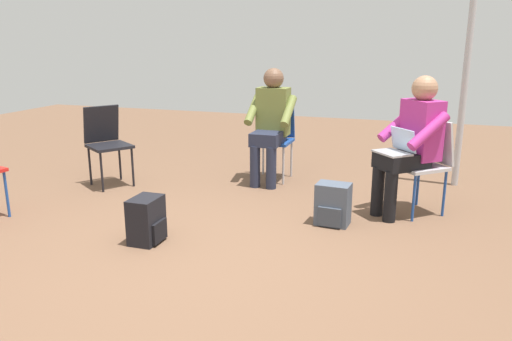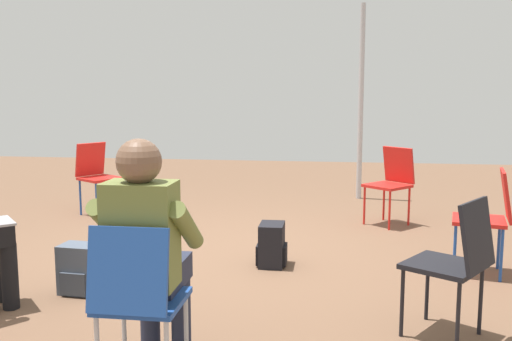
% 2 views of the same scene
% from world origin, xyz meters
% --- Properties ---
extents(ground_plane, '(14.00, 14.00, 0.00)m').
position_xyz_m(ground_plane, '(0.00, 0.00, 0.00)').
color(ground_plane, brown).
extents(chair_southwest, '(0.59, 0.58, 0.85)m').
position_xyz_m(chair_southwest, '(-1.50, -1.64, 0.50)').
color(chair_southwest, '#B7B7BC').
rests_on(chair_southwest, ground).
extents(chair_southeast, '(0.58, 0.57, 0.85)m').
position_xyz_m(chair_southeast, '(1.75, -1.50, 0.50)').
color(chair_southeast, black).
rests_on(chair_southeast, ground).
extents(chair_south, '(0.40, 0.44, 0.85)m').
position_xyz_m(chair_south, '(0.11, -2.33, 0.50)').
color(chair_south, '#1E4799').
rests_on(chair_south, ground).
extents(person_with_laptop, '(0.64, 0.63, 1.24)m').
position_xyz_m(person_with_laptop, '(-1.37, -1.52, 0.69)').
color(person_with_laptop, black).
rests_on(person_with_laptop, ground).
extents(person_in_olive, '(0.49, 0.52, 1.24)m').
position_xyz_m(person_in_olive, '(0.11, -2.17, 0.69)').
color(person_in_olive, '#23283D').
rests_on(person_in_olive, ground).
extents(backpack_near_laptop_user, '(0.25, 0.28, 0.36)m').
position_xyz_m(backpack_near_laptop_user, '(0.52, -0.22, 0.16)').
color(backpack_near_laptop_user, black).
rests_on(backpack_near_laptop_user, ground).
extents(backpack_by_empty_chair, '(0.30, 0.26, 0.36)m').
position_xyz_m(backpack_by_empty_chair, '(-0.78, -1.06, 0.16)').
color(backpack_by_empty_chair, '#475160').
rests_on(backpack_by_empty_chair, ground).
extents(tent_pole_near, '(0.07, 0.07, 2.40)m').
position_xyz_m(tent_pole_near, '(-1.84, -2.67, 1.20)').
color(tent_pole_near, '#B2B2B7').
rests_on(tent_pole_near, ground).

